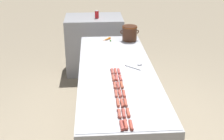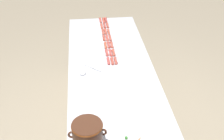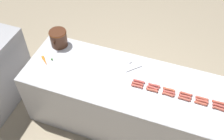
# 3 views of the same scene
# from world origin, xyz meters

# --- Properties ---
(ground_plane) EXTENTS (20.00, 20.00, 0.00)m
(ground_plane) POSITION_xyz_m (0.00, 0.00, 0.00)
(ground_plane) COLOR gray
(griddle_counter) EXTENTS (0.85, 2.48, 0.83)m
(griddle_counter) POSITION_xyz_m (0.00, 0.00, 0.42)
(griddle_counter) COLOR #BCBCC1
(griddle_counter) RESTS_ON ground_plane
(back_cabinet) EXTENTS (0.97, 0.69, 0.98)m
(back_cabinet) POSITION_xyz_m (-0.23, 1.88, 0.49)
(back_cabinet) COLOR #A0A0A4
(back_cabinet) RESTS_ON ground_plane
(hot_dog_0) EXTENTS (0.03, 0.14, 0.03)m
(hot_dog_0) POSITION_xyz_m (-0.05, -1.14, 0.85)
(hot_dog_0) COLOR #B4473E
(hot_dog_0) RESTS_ON griddle_counter
(hot_dog_1) EXTENTS (0.04, 0.14, 0.03)m
(hot_dog_1) POSITION_xyz_m (-0.06, -0.97, 0.85)
(hot_dog_1) COLOR #AD4D3D
(hot_dog_1) RESTS_ON griddle_counter
(hot_dog_2) EXTENTS (0.03, 0.14, 0.03)m
(hot_dog_2) POSITION_xyz_m (-0.05, -0.78, 0.85)
(hot_dog_2) COLOR #B7503B
(hot_dog_2) RESTS_ON griddle_counter
(hot_dog_3) EXTENTS (0.03, 0.14, 0.03)m
(hot_dog_3) POSITION_xyz_m (-0.06, -0.61, 0.85)
(hot_dog_3) COLOR #AE4F40
(hot_dog_3) RESTS_ON griddle_counter
(hot_dog_4) EXTENTS (0.03, 0.14, 0.03)m
(hot_dog_4) POSITION_xyz_m (-0.06, -0.44, 0.85)
(hot_dog_4) COLOR #AF4F3E
(hot_dog_4) RESTS_ON griddle_counter
(hot_dog_5) EXTENTS (0.03, 0.14, 0.03)m
(hot_dog_5) POSITION_xyz_m (-0.06, -0.27, 0.85)
(hot_dog_5) COLOR #B2503D
(hot_dog_5) RESTS_ON griddle_counter
(hot_dog_6) EXTENTS (0.03, 0.14, 0.03)m
(hot_dog_6) POSITION_xyz_m (-0.06, -0.10, 0.85)
(hot_dog_6) COLOR #AC4E41
(hot_dog_6) RESTS_ON griddle_counter
(hot_dog_7) EXTENTS (0.03, 0.14, 0.03)m
(hot_dog_7) POSITION_xyz_m (-0.02, -1.13, 0.85)
(hot_dog_7) COLOR #B64B3C
(hot_dog_7) RESTS_ON griddle_counter
(hot_dog_8) EXTENTS (0.03, 0.14, 0.03)m
(hot_dog_8) POSITION_xyz_m (-0.02, -0.97, 0.85)
(hot_dog_8) COLOR #AC483F
(hot_dog_8) RESTS_ON griddle_counter
(hot_dog_9) EXTENTS (0.03, 0.14, 0.03)m
(hot_dog_9) POSITION_xyz_m (-0.02, -0.79, 0.85)
(hot_dog_9) COLOR #B65140
(hot_dog_9) RESTS_ON griddle_counter
(hot_dog_10) EXTENTS (0.04, 0.14, 0.03)m
(hot_dog_10) POSITION_xyz_m (-0.02, -0.62, 0.85)
(hot_dog_10) COLOR #B24B40
(hot_dog_10) RESTS_ON griddle_counter
(hot_dog_11) EXTENTS (0.03, 0.14, 0.03)m
(hot_dog_11) POSITION_xyz_m (-0.02, -0.44, 0.85)
(hot_dog_11) COLOR #AC4740
(hot_dog_11) RESTS_ON griddle_counter
(hot_dog_12) EXTENTS (0.04, 0.14, 0.03)m
(hot_dog_12) POSITION_xyz_m (-0.02, -0.26, 0.85)
(hot_dog_12) COLOR #BA4941
(hot_dog_12) RESTS_ON griddle_counter
(hot_dog_13) EXTENTS (0.03, 0.14, 0.03)m
(hot_dog_13) POSITION_xyz_m (-0.02, -0.09, 0.85)
(hot_dog_13) COLOR #AC483A
(hot_dog_13) RESTS_ON griddle_counter
(hot_dog_14) EXTENTS (0.03, 0.14, 0.03)m
(hot_dog_14) POSITION_xyz_m (0.02, -1.14, 0.85)
(hot_dog_14) COLOR #B44A3A
(hot_dog_14) RESTS_ON griddle_counter
(hot_dog_15) EXTENTS (0.03, 0.14, 0.03)m
(hot_dog_15) POSITION_xyz_m (0.02, -0.96, 0.85)
(hot_dog_15) COLOR #B54E3B
(hot_dog_15) RESTS_ON griddle_counter
(hot_dog_16) EXTENTS (0.03, 0.14, 0.03)m
(hot_dog_16) POSITION_xyz_m (0.01, -0.79, 0.85)
(hot_dog_16) COLOR #B24E3D
(hot_dog_16) RESTS_ON griddle_counter
(hot_dog_17) EXTENTS (0.03, 0.14, 0.03)m
(hot_dog_17) POSITION_xyz_m (0.02, -0.62, 0.85)
(hot_dog_17) COLOR #AF493A
(hot_dog_17) RESTS_ON griddle_counter
(hot_dog_18) EXTENTS (0.03, 0.14, 0.03)m
(hot_dog_18) POSITION_xyz_m (0.02, -0.44, 0.85)
(hot_dog_18) COLOR #B85339
(hot_dog_18) RESTS_ON griddle_counter
(hot_dog_19) EXTENTS (0.04, 0.14, 0.03)m
(hot_dog_19) POSITION_xyz_m (0.02, -0.27, 0.85)
(hot_dog_19) COLOR #B04940
(hot_dog_19) RESTS_ON griddle_counter
(hot_dog_20) EXTENTS (0.03, 0.14, 0.03)m
(hot_dog_20) POSITION_xyz_m (0.02, -0.10, 0.85)
(hot_dog_20) COLOR #B84741
(hot_dog_20) RESTS_ON griddle_counter
(bean_pot) EXTENTS (0.27, 0.22, 0.22)m
(bean_pot) POSITION_xyz_m (0.27, 1.02, 0.95)
(bean_pot) COLOR #472616
(bean_pot) RESTS_ON griddle_counter
(serving_spoon) EXTENTS (0.22, 0.21, 0.02)m
(serving_spoon) POSITION_xyz_m (0.25, 0.07, 0.84)
(serving_spoon) COLOR #B7B7BC
(serving_spoon) RESTS_ON griddle_counter
(carrot) EXTENTS (0.14, 0.15, 0.03)m
(carrot) POSITION_xyz_m (-0.06, 1.04, 0.85)
(carrot) COLOR orange
(carrot) RESTS_ON griddle_counter
(soda_can) EXTENTS (0.07, 0.07, 0.13)m
(soda_can) POSITION_xyz_m (-0.18, 1.80, 1.04)
(soda_can) COLOR red
(soda_can) RESTS_ON back_cabinet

